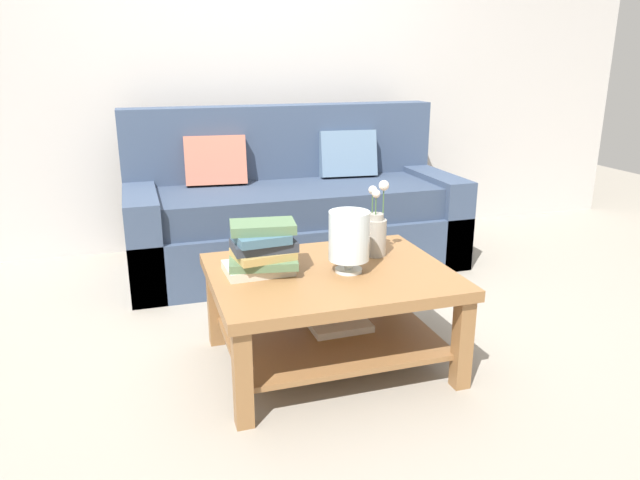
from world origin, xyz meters
TOP-DOWN VIEW (x-y plane):
  - ground_plane at (0.00, 0.00)m, footprint 10.00×10.00m
  - back_wall at (0.00, 1.65)m, footprint 6.40×0.12m
  - couch at (0.12, 0.98)m, footprint 2.20×0.90m
  - coffee_table at (-0.10, -0.45)m, footprint 1.06×0.85m
  - book_stack_main at (-0.39, -0.38)m, footprint 0.33×0.27m
  - glass_hurricane_vase at (-0.02, -0.48)m, footprint 0.18×0.18m
  - flower_pitcher at (0.18, -0.31)m, footprint 0.11×0.10m

SIDE VIEW (x-z plane):
  - ground_plane at x=0.00m, z-range 0.00..0.00m
  - coffee_table at x=-0.10m, z-range 0.10..0.57m
  - couch at x=0.12m, z-range -0.17..0.89m
  - book_stack_main at x=-0.39m, z-range 0.45..0.69m
  - flower_pitcher at x=0.18m, z-range 0.40..0.77m
  - glass_hurricane_vase at x=-0.02m, z-range 0.48..0.76m
  - back_wall at x=0.00m, z-range 0.00..2.70m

